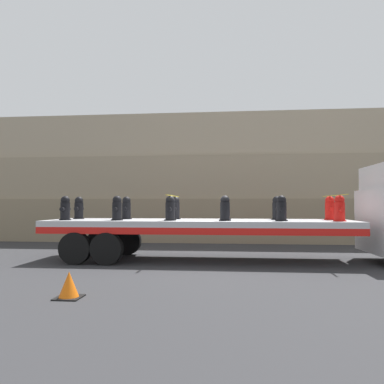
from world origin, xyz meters
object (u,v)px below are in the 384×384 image
object	(u,v)px
fire_hydrant_black_far_1	(126,208)
fire_hydrant_black_near_2	(170,209)
fire_hydrant_black_far_0	(79,208)
fire_hydrant_black_far_4	(277,208)
flatbed_trailer	(180,227)
fire_hydrant_black_near_4	(281,209)
fire_hydrant_black_near_3	(225,209)
fire_hydrant_black_near_1	(117,209)
fire_hydrant_black_far_3	(225,208)
traffic_cone	(69,285)
fire_hydrant_red_near_5	(340,209)
fire_hydrant_red_far_5	(330,208)
fire_hydrant_black_far_2	(175,208)
fire_hydrant_black_near_0	(65,208)

from	to	relation	value
fire_hydrant_black_far_1	fire_hydrant_black_near_2	distance (m)	1.99
fire_hydrant_black_far_0	fire_hydrant_black_far_4	distance (m)	6.69
flatbed_trailer	fire_hydrant_black_near_4	xyz separation A→B (m)	(3.12, -0.54, 0.61)
fire_hydrant_black_near_3	fire_hydrant_black_near_1	bearing A→B (deg)	180.00
fire_hydrant_black_far_0	fire_hydrant_black_far_3	world-z (taller)	same
fire_hydrant_black_near_1	fire_hydrant_black_near_3	world-z (taller)	same
fire_hydrant_black_near_2	traffic_cone	world-z (taller)	fire_hydrant_black_near_2
fire_hydrant_black_near_4	fire_hydrant_red_near_5	bearing A→B (deg)	0.00
flatbed_trailer	fire_hydrant_red_far_5	distance (m)	4.86
fire_hydrant_black_far_1	fire_hydrant_black_near_3	world-z (taller)	same
fire_hydrant_black_far_0	fire_hydrant_black_near_2	size ratio (longest dim) A/B	1.00
flatbed_trailer	fire_hydrant_black_far_2	bearing A→B (deg)	113.05
fire_hydrant_black_near_0	fire_hydrant_black_near_3	distance (m)	5.02
fire_hydrant_black_near_2	fire_hydrant_black_near_3	distance (m)	1.67
flatbed_trailer	fire_hydrant_black_far_3	distance (m)	1.65
fire_hydrant_black_near_0	fire_hydrant_black_far_1	size ratio (longest dim) A/B	1.00
fire_hydrant_black_near_3	fire_hydrant_black_far_3	size ratio (longest dim) A/B	1.00
fire_hydrant_black_near_0	fire_hydrant_red_far_5	world-z (taller)	same
flatbed_trailer	fire_hydrant_black_near_1	distance (m)	2.07
flatbed_trailer	fire_hydrant_black_far_2	size ratio (longest dim) A/B	12.53
fire_hydrant_black_near_4	fire_hydrant_black_far_3	bearing A→B (deg)	147.27
fire_hydrant_black_far_0	fire_hydrant_black_far_1	size ratio (longest dim) A/B	1.00
fire_hydrant_black_far_0	fire_hydrant_black_far_4	world-z (taller)	same
fire_hydrant_black_far_2	fire_hydrant_black_near_4	distance (m)	3.51
fire_hydrant_black_far_1	traffic_cone	distance (m)	5.73
fire_hydrant_black_far_0	fire_hydrant_black_near_4	xyz separation A→B (m)	(6.69, -1.07, 0.00)
fire_hydrant_black_far_1	fire_hydrant_red_near_5	world-z (taller)	same
fire_hydrant_black_far_0	fire_hydrant_black_near_1	size ratio (longest dim) A/B	1.00
fire_hydrant_red_near_5	fire_hydrant_red_far_5	bearing A→B (deg)	90.00
fire_hydrant_black_near_3	fire_hydrant_red_far_5	xyz separation A→B (m)	(3.34, 1.07, 0.00)
fire_hydrant_black_far_2	fire_hydrant_red_near_5	distance (m)	5.13
fire_hydrant_red_near_5	fire_hydrant_black_far_2	bearing A→B (deg)	167.91
flatbed_trailer	fire_hydrant_black_near_0	bearing A→B (deg)	-171.45
fire_hydrant_black_near_2	fire_hydrant_black_near_3	xyz separation A→B (m)	(1.67, 0.00, 0.00)
fire_hydrant_black_near_3	fire_hydrant_black_far_0	bearing A→B (deg)	167.91
fire_hydrant_black_near_0	traffic_cone	size ratio (longest dim) A/B	1.52
fire_hydrant_black_far_0	fire_hydrant_black_far_3	xyz separation A→B (m)	(5.02, 0.00, 0.00)
fire_hydrant_black_far_1	traffic_cone	xyz separation A→B (m)	(0.45, -5.54, -1.41)
flatbed_trailer	fire_hydrant_black_far_1	world-z (taller)	fire_hydrant_black_far_1
fire_hydrant_red_far_5	flatbed_trailer	bearing A→B (deg)	-173.60
fire_hydrant_black_far_4	fire_hydrant_black_near_0	bearing A→B (deg)	-170.87
fire_hydrant_red_near_5	fire_hydrant_black_near_3	bearing A→B (deg)	180.00
fire_hydrant_black_far_1	fire_hydrant_black_far_3	xyz separation A→B (m)	(3.34, 0.00, 0.00)
flatbed_trailer	fire_hydrant_black_far_0	world-z (taller)	fire_hydrant_black_far_0
fire_hydrant_black_near_0	fire_hydrant_black_near_2	bearing A→B (deg)	0.00
fire_hydrant_black_near_4	fire_hydrant_red_near_5	world-z (taller)	same
fire_hydrant_black_near_2	fire_hydrant_black_near_0	bearing A→B (deg)	180.00
traffic_cone	fire_hydrant_black_far_2	bearing A→B (deg)	77.52
fire_hydrant_black_far_0	fire_hydrant_black_near_0	bearing A→B (deg)	-90.00
fire_hydrant_black_near_1	fire_hydrant_black_far_4	xyz separation A→B (m)	(5.02, 1.07, 0.00)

